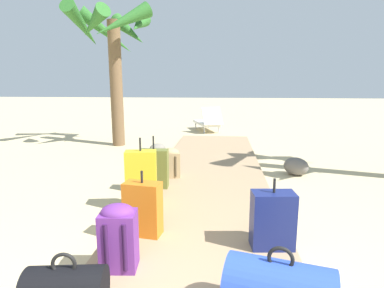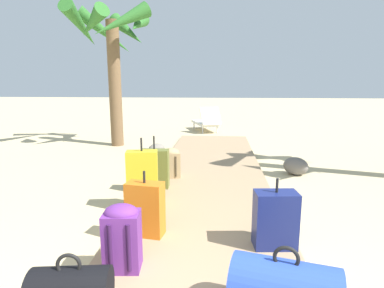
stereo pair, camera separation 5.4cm
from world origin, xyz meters
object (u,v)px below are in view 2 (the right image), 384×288
backpack_tan (171,162)px  backpack_purple (122,235)px  suitcase_yellow (142,178)px  suitcase_orange (145,209)px  palm_tree_far_left (111,40)px  lounge_chair (206,121)px  suitcase_olive (155,169)px  suitcase_navy (275,220)px

backpack_tan → backpack_purple: 2.57m
suitcase_yellow → suitcase_orange: bearing=-74.5°
backpack_tan → palm_tree_far_left: (-1.88, 2.93, 2.26)m
palm_tree_far_left → lounge_chair: size_ratio=2.13×
backpack_tan → palm_tree_far_left: bearing=122.7°
backpack_purple → suitcase_olive: 2.05m
suitcase_navy → suitcase_olive: size_ratio=0.87×
backpack_tan → lounge_chair: (0.34, 5.48, -0.00)m
suitcase_yellow → suitcase_olive: bearing=88.7°
suitcase_olive → backpack_tan: bearing=74.0°
suitcase_orange → suitcase_olive: 1.46m
suitcase_olive → suitcase_yellow: bearing=-91.3°
suitcase_yellow → suitcase_olive: (0.02, 0.66, -0.06)m
suitcase_olive → palm_tree_far_left: palm_tree_far_left is taller
palm_tree_far_left → backpack_purple: bearing=-71.1°
backpack_purple → palm_tree_far_left: bearing=108.9°
suitcase_yellow → lounge_chair: suitcase_yellow is taller
suitcase_orange → suitcase_yellow: bearing=105.5°
backpack_purple → palm_tree_far_left: (-1.89, 5.50, 2.22)m
backpack_tan → suitcase_olive: bearing=-106.0°
suitcase_yellow → backpack_purple: bearing=-82.9°
backpack_tan → palm_tree_far_left: size_ratio=0.14×
suitcase_navy → backpack_purple: suitcase_navy is taller
backpack_tan → lounge_chair: bearing=86.4°
backpack_tan → suitcase_orange: (0.05, -1.97, 0.02)m
backpack_tan → lounge_chair: lounge_chair is taller
suitcase_orange → palm_tree_far_left: size_ratio=0.19×
backpack_tan → suitcase_yellow: bearing=-98.0°
lounge_chair → backpack_tan: bearing=-93.6°
palm_tree_far_left → suitcase_navy: bearing=-57.8°
suitcase_orange → palm_tree_far_left: bearing=111.5°
suitcase_yellow → suitcase_orange: (0.22, -0.79, -0.07)m
suitcase_orange → suitcase_olive: (-0.20, 1.44, 0.01)m
backpack_purple → suitcase_orange: size_ratio=0.84×
suitcase_orange → suitcase_navy: bearing=-6.0°
lounge_chair → backpack_purple: bearing=-92.4°
backpack_purple → suitcase_olive: suitcase_olive is taller
backpack_purple → lounge_chair: 8.05m
suitcase_navy → palm_tree_far_left: size_ratio=0.19×
suitcase_yellow → backpack_tan: suitcase_yellow is taller
suitcase_yellow → lounge_chair: 6.68m
backpack_tan → backpack_purple: backpack_purple is taller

